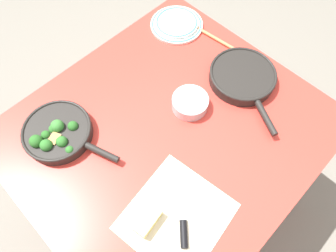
# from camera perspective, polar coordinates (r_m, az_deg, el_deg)

# --- Properties ---
(ground_plane) EXTENTS (14.00, 14.00, 0.00)m
(ground_plane) POSITION_cam_1_polar(r_m,az_deg,el_deg) (1.85, 0.00, -11.32)
(ground_plane) COLOR slate
(dining_table_red) EXTENTS (1.14, 1.02, 0.75)m
(dining_table_red) POSITION_cam_1_polar(r_m,az_deg,el_deg) (1.22, 0.00, -2.19)
(dining_table_red) COLOR red
(dining_table_red) RESTS_ON ground_plane
(skillet_broccoli) EXTENTS (0.26, 0.38, 0.08)m
(skillet_broccoli) POSITION_cam_1_polar(r_m,az_deg,el_deg) (1.18, -20.24, -1.20)
(skillet_broccoli) COLOR black
(skillet_broccoli) RESTS_ON dining_table_red
(skillet_eggs) EXTENTS (0.28, 0.40, 0.05)m
(skillet_eggs) POSITION_cam_1_polar(r_m,az_deg,el_deg) (1.29, 14.02, 9.11)
(skillet_eggs) COLOR black
(skillet_eggs) RESTS_ON dining_table_red
(wooden_spoon) EXTENTS (0.06, 0.38, 0.02)m
(wooden_spoon) POSITION_cam_1_polar(r_m,az_deg,el_deg) (1.40, 12.58, 14.07)
(wooden_spoon) COLOR #A87A4C
(wooden_spoon) RESTS_ON dining_table_red
(parchment_sheet) EXTENTS (0.36, 0.34, 0.00)m
(parchment_sheet) POSITION_cam_1_polar(r_m,az_deg,el_deg) (1.04, 1.60, -16.82)
(parchment_sheet) COLOR beige
(parchment_sheet) RESTS_ON dining_table_red
(grater_knife) EXTENTS (0.17, 0.18, 0.02)m
(grater_knife) POSITION_cam_1_polar(r_m,az_deg,el_deg) (1.03, 2.90, -17.91)
(grater_knife) COLOR silver
(grater_knife) RESTS_ON dining_table_red
(cheese_block) EXTENTS (0.10, 0.06, 0.04)m
(cheese_block) POSITION_cam_1_polar(r_m,az_deg,el_deg) (1.02, -3.95, -17.59)
(cheese_block) COLOR #EFD67A
(cheese_block) RESTS_ON dining_table_red
(dinner_plate_stack) EXTENTS (0.25, 0.25, 0.03)m
(dinner_plate_stack) POSITION_cam_1_polar(r_m,az_deg,el_deg) (1.48, 1.66, 18.93)
(dinner_plate_stack) COLOR silver
(dinner_plate_stack) RESTS_ON dining_table_red
(prep_bowl_steel) EXTENTS (0.14, 0.14, 0.05)m
(prep_bowl_steel) POSITION_cam_1_polar(r_m,az_deg,el_deg) (1.18, 4.22, 4.42)
(prep_bowl_steel) COLOR #B7B7BC
(prep_bowl_steel) RESTS_ON dining_table_red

